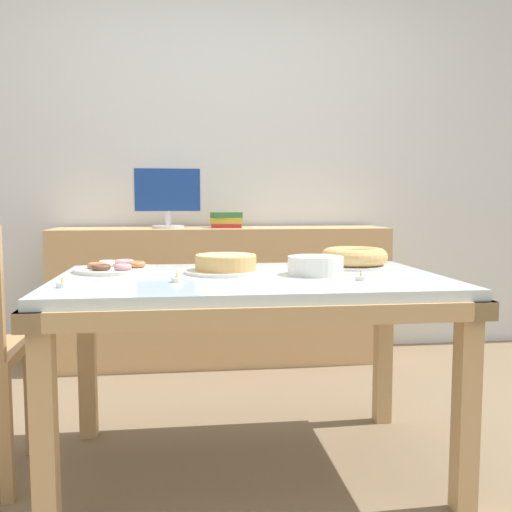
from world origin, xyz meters
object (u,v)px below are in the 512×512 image
at_px(cake_golden_bundt, 354,258).
at_px(tealight_right_edge, 177,279).
at_px(pastry_platter, 116,268).
at_px(tealight_near_cakes, 62,284).
at_px(plate_stack, 315,265).
at_px(computer_monitor, 168,197).
at_px(book_stack, 226,220).
at_px(cake_chocolate_round, 226,265).
at_px(tealight_near_front, 361,278).

bearing_deg(cake_golden_bundt, tealight_right_edge, -154.79).
relative_size(cake_golden_bundt, pastry_platter, 0.85).
height_order(pastry_platter, tealight_near_cakes, same).
bearing_deg(cake_golden_bundt, plate_stack, -136.11).
xyz_separation_m(computer_monitor, book_stack, (0.36, 0.00, -0.14)).
relative_size(computer_monitor, pastry_platter, 1.31).
xyz_separation_m(cake_chocolate_round, cake_golden_bundt, (0.54, 0.11, 0.01)).
bearing_deg(cake_golden_bundt, tealight_near_cakes, -159.19).
relative_size(book_stack, pastry_platter, 0.66).
relative_size(cake_chocolate_round, tealight_right_edge, 7.95).
bearing_deg(computer_monitor, pastry_platter, -97.82).
bearing_deg(tealight_near_front, plate_stack, 125.10).
xyz_separation_m(book_stack, cake_chocolate_round, (-0.11, -1.40, -0.13)).
bearing_deg(computer_monitor, cake_chocolate_round, -79.79).
relative_size(book_stack, tealight_right_edge, 5.39).
bearing_deg(pastry_platter, plate_stack, -15.43).
height_order(cake_chocolate_round, pastry_platter, cake_chocolate_round).
bearing_deg(pastry_platter, cake_golden_bundt, -0.21).
bearing_deg(book_stack, tealight_right_edge, -100.24).
height_order(cake_chocolate_round, cake_golden_bundt, cake_golden_bundt).
bearing_deg(tealight_near_front, cake_chocolate_round, 149.34).
relative_size(tealight_right_edge, tealight_near_front, 1.00).
distance_m(computer_monitor, tealight_near_cakes, 1.76).
bearing_deg(tealight_right_edge, pastry_platter, 125.08).
bearing_deg(tealight_near_cakes, tealight_near_front, 2.07).
xyz_separation_m(cake_golden_bundt, tealight_near_cakes, (-1.09, -0.42, -0.03)).
bearing_deg(book_stack, plate_stack, -81.64).
bearing_deg(computer_monitor, book_stack, 0.22).
distance_m(book_stack, tealight_right_edge, 1.67).
bearing_deg(tealight_near_front, computer_monitor, 112.88).
bearing_deg(plate_stack, tealight_near_cakes, -166.60).
bearing_deg(tealight_right_edge, book_stack, 79.76).
height_order(cake_golden_bundt, tealight_near_front, cake_golden_bundt).
height_order(cake_chocolate_round, tealight_right_edge, cake_chocolate_round).
height_order(plate_stack, tealight_near_cakes, plate_stack).
height_order(book_stack, plate_stack, book_stack).
distance_m(tealight_near_front, tealight_near_cakes, 1.00).
bearing_deg(pastry_platter, tealight_near_cakes, -105.89).
bearing_deg(book_stack, tealight_near_cakes, -111.10).
height_order(tealight_right_edge, tealight_near_cakes, same).
height_order(cake_golden_bundt, plate_stack, cake_golden_bundt).
relative_size(computer_monitor, tealight_near_front, 10.60).
bearing_deg(pastry_platter, cake_chocolate_round, -14.98).
xyz_separation_m(tealight_near_front, tealight_near_cakes, (-1.00, -0.04, 0.00)).
bearing_deg(book_stack, tealight_near_front, -78.44).
distance_m(cake_chocolate_round, tealight_near_cakes, 0.63).
distance_m(book_stack, tealight_near_cakes, 1.84).
bearing_deg(tealight_right_edge, tealight_near_cakes, -168.81).
xyz_separation_m(cake_golden_bundt, pastry_platter, (-0.97, 0.00, -0.03)).
bearing_deg(tealight_right_edge, cake_chocolate_round, 51.44).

